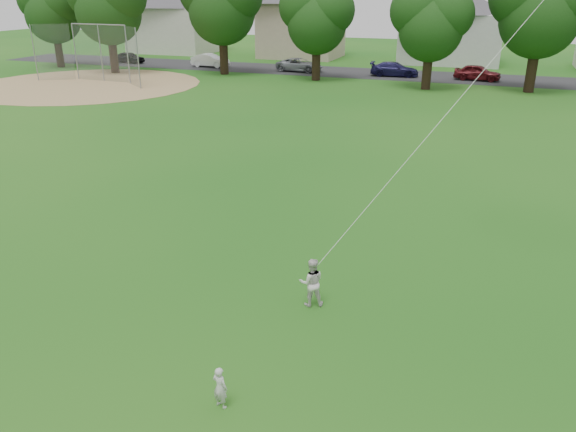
% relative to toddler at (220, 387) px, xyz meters
% --- Properties ---
extents(ground, '(160.00, 160.00, 0.00)m').
position_rel_toddler_xyz_m(ground, '(-0.83, 1.90, -0.43)').
color(ground, '#125213').
rests_on(ground, ground).
extents(street, '(90.00, 7.00, 0.01)m').
position_rel_toddler_xyz_m(street, '(-0.83, 43.90, -0.43)').
color(street, '#2D2D30').
rests_on(street, ground).
extents(dirt_infield, '(18.00, 18.00, 0.02)m').
position_rel_toddler_xyz_m(dirt_infield, '(-26.83, 29.90, -0.42)').
color(dirt_infield, '#9E7F51').
rests_on(dirt_infield, ground).
extents(toddler, '(0.35, 0.28, 0.86)m').
position_rel_toddler_xyz_m(toddler, '(0.00, 0.00, 0.00)').
color(toddler, silver).
rests_on(toddler, ground).
extents(older_boy, '(0.74, 0.67, 1.23)m').
position_rel_toddler_xyz_m(older_boy, '(0.46, 4.00, 0.19)').
color(older_boy, silver).
rests_on(older_boy, ground).
extents(kite, '(3.14, 2.60, 9.67)m').
position_rel_toddler_xyz_m(kite, '(2.99, 6.12, 3.98)').
color(kite, white).
rests_on(kite, ground).
extents(baseball_backstop, '(10.21, 2.37, 4.47)m').
position_rel_toddler_xyz_m(baseball_backstop, '(-26.67, 31.42, 1.81)').
color(baseball_backstop, gray).
rests_on(baseball_backstop, ground).
extents(tree_row, '(81.07, 9.42, 10.40)m').
position_rel_toddler_xyz_m(tree_row, '(3.63, 37.96, 5.63)').
color(tree_row, black).
rests_on(tree_row, ground).
extents(parked_cars, '(48.06, 2.23, 1.29)m').
position_rel_toddler_xyz_m(parked_cars, '(-8.05, 42.90, 0.19)').
color(parked_cars, black).
rests_on(parked_cars, ground).
extents(house_row, '(76.62, 14.10, 10.36)m').
position_rel_toddler_xyz_m(house_row, '(-1.90, 53.90, 4.54)').
color(house_row, silver).
rests_on(house_row, ground).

